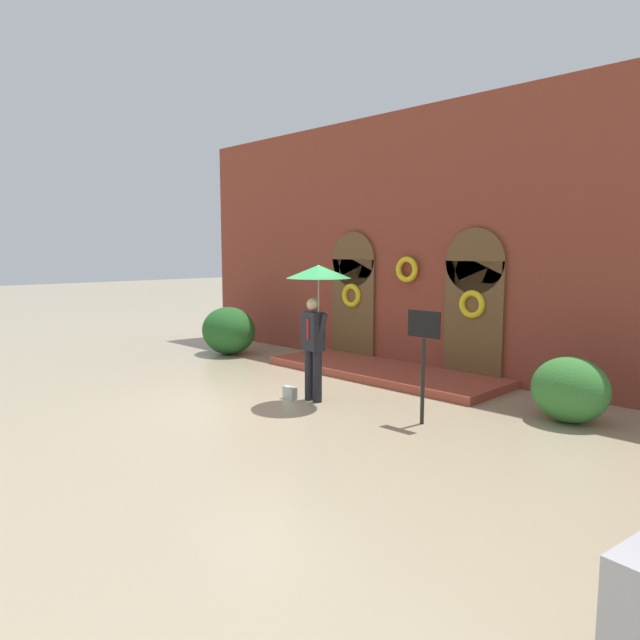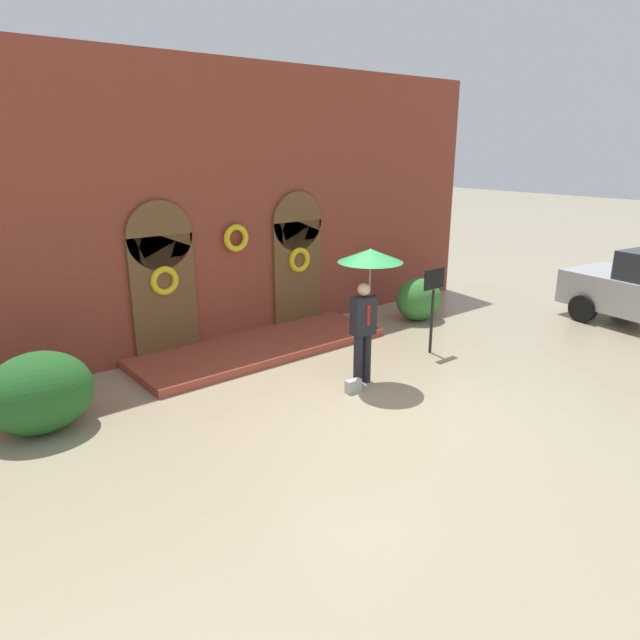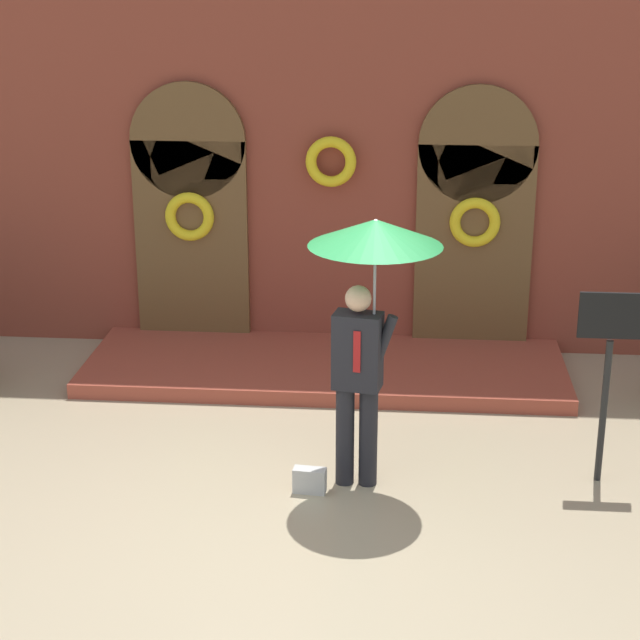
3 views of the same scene
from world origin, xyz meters
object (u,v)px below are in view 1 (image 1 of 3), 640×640
person_with_umbrella (317,292)px  sign_post (423,348)px  shrub_left (229,331)px  shrub_right (570,390)px  handbag (290,393)px

person_with_umbrella → sign_post: size_ratio=1.37×
person_with_umbrella → shrub_left: 5.34m
shrub_left → shrub_right: shrub_left is taller
handbag → sign_post: bearing=15.6°
sign_post → handbag: bearing=-170.0°
shrub_right → shrub_left: bearing=-178.4°
shrub_left → shrub_right: 8.44m
person_with_umbrella → shrub_right: person_with_umbrella is taller
handbag → shrub_right: 4.56m
sign_post → person_with_umbrella: bearing=-173.2°
handbag → shrub_left: 4.82m
sign_post → shrub_right: bearing=47.7°
shrub_right → handbag: bearing=-152.3°
handbag → shrub_right: (4.02, 2.11, 0.39)m
person_with_umbrella → handbag: person_with_umbrella is taller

